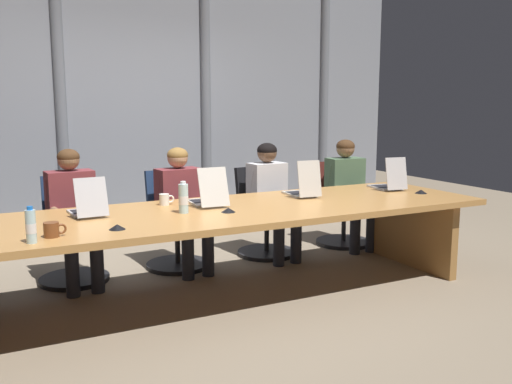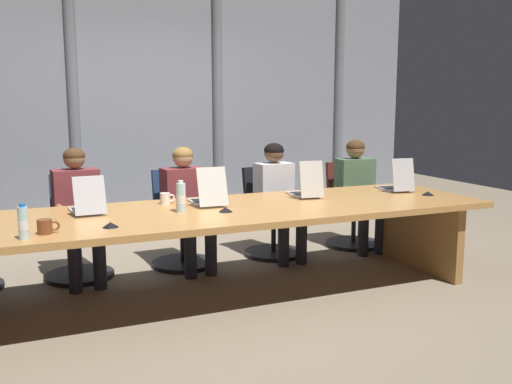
% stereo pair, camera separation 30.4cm
% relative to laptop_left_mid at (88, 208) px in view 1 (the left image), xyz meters
% --- Properties ---
extents(ground_plane, '(13.17, 13.17, 0.00)m').
position_rel_laptop_left_mid_xyz_m(ground_plane, '(0.96, -0.25, -0.78)').
color(ground_plane, '#7F705B').
extents(conference_table, '(4.52, 1.23, 0.72)m').
position_rel_laptop_left_mid_xyz_m(conference_table, '(0.96, -0.25, -0.18)').
color(conference_table, '#B77F42').
rests_on(conference_table, ground_plane).
extents(curtain_backdrop, '(6.59, 0.17, 3.05)m').
position_rel_laptop_left_mid_xyz_m(curtain_backdrop, '(0.95, 1.95, 0.74)').
color(curtain_backdrop, gray).
rests_on(curtain_backdrop, ground_plane).
extents(laptop_left_mid, '(0.25, 0.41, 0.29)m').
position_rel_laptop_left_mid_xyz_m(laptop_left_mid, '(0.00, 0.00, 0.00)').
color(laptop_left_mid, '#BCBCC1').
rests_on(laptop_left_mid, conference_table).
extents(laptop_center, '(0.26, 0.46, 0.32)m').
position_rel_laptop_left_mid_xyz_m(laptop_center, '(0.96, -0.01, 0.00)').
color(laptop_center, beige).
rests_on(laptop_center, conference_table).
extents(laptop_right_mid, '(0.25, 0.42, 0.33)m').
position_rel_laptop_left_mid_xyz_m(laptop_right_mid, '(1.87, -0.00, 0.01)').
color(laptop_right_mid, beige).
rests_on(laptop_right_mid, conference_table).
extents(laptop_right_end, '(0.27, 0.41, 0.32)m').
position_rel_laptop_left_mid_xyz_m(laptop_right_end, '(2.82, -0.04, 0.00)').
color(laptop_right_end, '#BCBCC1').
rests_on(laptop_right_end, conference_table).
extents(office_chair_left_mid, '(0.60, 0.60, 0.92)m').
position_rel_laptop_left_mid_xyz_m(office_chair_left_mid, '(-0.01, 0.79, -0.44)').
color(office_chair_left_mid, navy).
rests_on(office_chair_left_mid, ground_plane).
extents(office_chair_center, '(0.60, 0.60, 0.91)m').
position_rel_laptop_left_mid_xyz_m(office_chair_center, '(0.94, 0.79, -0.44)').
color(office_chair_center, navy).
rests_on(office_chair_center, ground_plane).
extents(office_chair_right_mid, '(0.60, 0.60, 0.90)m').
position_rel_laptop_left_mid_xyz_m(office_chair_right_mid, '(1.90, 0.78, -0.45)').
color(office_chair_right_mid, black).
rests_on(office_chair_right_mid, ground_plane).
extents(office_chair_right_end, '(0.60, 0.60, 0.90)m').
position_rel_laptop_left_mid_xyz_m(office_chair_right_end, '(2.87, 0.78, -0.45)').
color(office_chair_right_end, '#511E19').
rests_on(office_chair_right_end, ground_plane).
extents(person_left_mid, '(0.42, 0.56, 1.17)m').
position_rel_laptop_left_mid_xyz_m(person_left_mid, '(-0.01, 0.63, -0.13)').
color(person_left_mid, brown).
rests_on(person_left_mid, ground_plane).
extents(person_center, '(0.44, 0.57, 1.14)m').
position_rel_laptop_left_mid_xyz_m(person_center, '(0.97, 0.63, -0.13)').
color(person_center, brown).
rests_on(person_center, ground_plane).
extents(person_right_mid, '(0.40, 0.56, 1.15)m').
position_rel_laptop_left_mid_xyz_m(person_right_mid, '(1.90, 0.63, -0.13)').
color(person_right_mid, silver).
rests_on(person_right_mid, ground_plane).
extents(person_right_end, '(0.42, 0.56, 1.16)m').
position_rel_laptop_left_mid_xyz_m(person_right_end, '(2.85, 0.63, -0.12)').
color(person_right_end, '#4C6B4C').
rests_on(person_right_end, ground_plane).
extents(water_bottle_primary, '(0.07, 0.07, 0.24)m').
position_rel_laptop_left_mid_xyz_m(water_bottle_primary, '(0.66, -0.25, 0.05)').
color(water_bottle_primary, silver).
rests_on(water_bottle_primary, conference_table).
extents(water_bottle_secondary, '(0.06, 0.06, 0.22)m').
position_rel_laptop_left_mid_xyz_m(water_bottle_secondary, '(-0.46, -0.70, 0.04)').
color(water_bottle_secondary, silver).
rests_on(water_bottle_secondary, conference_table).
extents(coffee_mug_near, '(0.13, 0.08, 0.09)m').
position_rel_laptop_left_mid_xyz_m(coffee_mug_near, '(0.64, 0.14, -0.01)').
color(coffee_mug_near, white).
rests_on(coffee_mug_near, conference_table).
extents(coffee_mug_far, '(0.14, 0.09, 0.09)m').
position_rel_laptop_left_mid_xyz_m(coffee_mug_far, '(-0.33, -0.60, -0.01)').
color(coffee_mug_far, brown).
rests_on(coffee_mug_far, conference_table).
extents(conference_mic_left_side, '(0.11, 0.11, 0.03)m').
position_rel_laptop_left_mid_xyz_m(conference_mic_left_side, '(2.93, -0.37, -0.04)').
color(conference_mic_left_side, black).
rests_on(conference_mic_left_side, conference_table).
extents(conference_mic_middle, '(0.11, 0.11, 0.03)m').
position_rel_laptop_left_mid_xyz_m(conference_mic_middle, '(0.08, -0.57, -0.04)').
color(conference_mic_middle, black).
rests_on(conference_mic_middle, conference_table).
extents(conference_mic_right_side, '(0.11, 0.11, 0.03)m').
position_rel_laptop_left_mid_xyz_m(conference_mic_right_side, '(0.98, -0.37, -0.04)').
color(conference_mic_right_side, black).
rests_on(conference_mic_right_side, conference_table).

